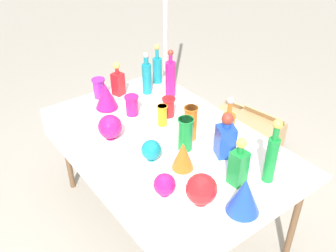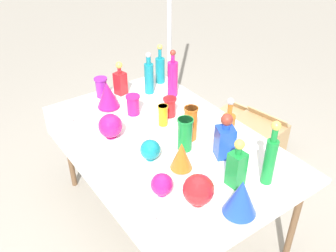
{
  "view_description": "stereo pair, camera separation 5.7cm",
  "coord_description": "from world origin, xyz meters",
  "px_view_note": "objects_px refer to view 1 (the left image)",
  "views": [
    {
      "loc": [
        1.63,
        -1.22,
        2.21
      ],
      "look_at": [
        0.0,
        0.0,
        0.86
      ],
      "focal_mm": 40.0,
      "sensor_mm": 36.0,
      "label": 1
    },
    {
      "loc": [
        1.66,
        -1.18,
        2.21
      ],
      "look_at": [
        0.0,
        0.0,
        0.86
      ],
      "focal_mm": 40.0,
      "sensor_mm": 36.0,
      "label": 2
    }
  ],
  "objects_px": {
    "fluted_vase_2": "(106,96)",
    "round_bowl_3": "(110,127)",
    "square_decanter_1": "(239,165)",
    "slender_vase_0": "(132,105)",
    "slender_vase_4": "(185,133)",
    "slender_vase_1": "(162,115)",
    "tall_bottle_2": "(170,77)",
    "tall_bottle_0": "(147,77)",
    "fluted_vase_0": "(183,156)",
    "slender_vase_2": "(169,106)",
    "cardboard_box_behind_right": "(237,128)",
    "round_bowl_2": "(151,150)",
    "tall_bottle_3": "(272,155)",
    "round_bowl_0": "(201,189)",
    "round_bowl_1": "(165,185)",
    "tall_bottle_1": "(228,126)",
    "square_decanter_0": "(118,82)",
    "slender_vase_5": "(191,122)",
    "fluted_vase_1": "(244,196)",
    "slender_vase_3": "(99,87)",
    "square_decanter_2": "(226,138)",
    "tall_bottle_4": "(157,68)",
    "cardboard_box_behind_left": "(252,139)",
    "canopy_pole": "(165,39)"
  },
  "relations": [
    {
      "from": "tall_bottle_4",
      "to": "fluted_vase_0",
      "type": "height_order",
      "value": "tall_bottle_4"
    },
    {
      "from": "round_bowl_3",
      "to": "square_decanter_1",
      "type": "bearing_deg",
      "value": 23.21
    },
    {
      "from": "tall_bottle_3",
      "to": "canopy_pole",
      "type": "relative_size",
      "value": 0.17
    },
    {
      "from": "slender_vase_3",
      "to": "fluted_vase_1",
      "type": "distance_m",
      "value": 1.53
    },
    {
      "from": "fluted_vase_1",
      "to": "round_bowl_0",
      "type": "xyz_separation_m",
      "value": [
        -0.18,
        -0.13,
        -0.02
      ]
    },
    {
      "from": "tall_bottle_1",
      "to": "slender_vase_1",
      "type": "distance_m",
      "value": 0.47
    },
    {
      "from": "tall_bottle_2",
      "to": "fluted_vase_2",
      "type": "xyz_separation_m",
      "value": [
        -0.12,
        -0.51,
        -0.05
      ]
    },
    {
      "from": "tall_bottle_4",
      "to": "slender_vase_3",
      "type": "relative_size",
      "value": 2.12
    },
    {
      "from": "tall_bottle_0",
      "to": "fluted_vase_0",
      "type": "bearing_deg",
      "value": -21.91
    },
    {
      "from": "tall_bottle_3",
      "to": "round_bowl_0",
      "type": "height_order",
      "value": "tall_bottle_3"
    },
    {
      "from": "square_decanter_0",
      "to": "round_bowl_1",
      "type": "bearing_deg",
      "value": -18.71
    },
    {
      "from": "slender_vase_3",
      "to": "fluted_vase_2",
      "type": "height_order",
      "value": "fluted_vase_2"
    },
    {
      "from": "tall_bottle_1",
      "to": "cardboard_box_behind_left",
      "type": "xyz_separation_m",
      "value": [
        -0.43,
        0.83,
        -0.71
      ]
    },
    {
      "from": "tall_bottle_2",
      "to": "tall_bottle_4",
      "type": "distance_m",
      "value": 0.25
    },
    {
      "from": "square_decanter_2",
      "to": "slender_vase_0",
      "type": "distance_m",
      "value": 0.78
    },
    {
      "from": "tall_bottle_3",
      "to": "canopy_pole",
      "type": "bearing_deg",
      "value": 162.57
    },
    {
      "from": "tall_bottle_4",
      "to": "round_bowl_1",
      "type": "bearing_deg",
      "value": -33.97
    },
    {
      "from": "tall_bottle_1",
      "to": "slender_vase_1",
      "type": "relative_size",
      "value": 2.16
    },
    {
      "from": "round_bowl_3",
      "to": "slender_vase_1",
      "type": "bearing_deg",
      "value": 78.06
    },
    {
      "from": "tall_bottle_1",
      "to": "fluted_vase_2",
      "type": "xyz_separation_m",
      "value": [
        -0.85,
        -0.42,
        -0.01
      ]
    },
    {
      "from": "cardboard_box_behind_left",
      "to": "tall_bottle_3",
      "type": "bearing_deg",
      "value": -47.06
    },
    {
      "from": "square_decanter_2",
      "to": "slender_vase_0",
      "type": "relative_size",
      "value": 2.03
    },
    {
      "from": "fluted_vase_2",
      "to": "slender_vase_4",
      "type": "bearing_deg",
      "value": 11.52
    },
    {
      "from": "square_decanter_2",
      "to": "round_bowl_1",
      "type": "bearing_deg",
      "value": -83.41
    },
    {
      "from": "square_decanter_0",
      "to": "round_bowl_0",
      "type": "relative_size",
      "value": 1.55
    },
    {
      "from": "square_decanter_0",
      "to": "fluted_vase_0",
      "type": "height_order",
      "value": "square_decanter_0"
    },
    {
      "from": "square_decanter_1",
      "to": "round_bowl_1",
      "type": "bearing_deg",
      "value": -114.14
    },
    {
      "from": "fluted_vase_0",
      "to": "round_bowl_3",
      "type": "relative_size",
      "value": 1.11
    },
    {
      "from": "slender_vase_4",
      "to": "slender_vase_1",
      "type": "bearing_deg",
      "value": 171.21
    },
    {
      "from": "tall_bottle_2",
      "to": "round_bowl_2",
      "type": "bearing_deg",
      "value": -45.34
    },
    {
      "from": "round_bowl_0",
      "to": "round_bowl_2",
      "type": "bearing_deg",
      "value": -179.89
    },
    {
      "from": "slender_vase_2",
      "to": "cardboard_box_behind_right",
      "type": "bearing_deg",
      "value": 101.11
    },
    {
      "from": "tall_bottle_4",
      "to": "slender_vase_4",
      "type": "distance_m",
      "value": 0.96
    },
    {
      "from": "slender_vase_0",
      "to": "slender_vase_4",
      "type": "bearing_deg",
      "value": 4.59
    },
    {
      "from": "round_bowl_2",
      "to": "round_bowl_1",
      "type": "bearing_deg",
      "value": -21.78
    },
    {
      "from": "tall_bottle_4",
      "to": "round_bowl_1",
      "type": "xyz_separation_m",
      "value": [
        1.12,
        -0.76,
        -0.06
      ]
    },
    {
      "from": "square_decanter_1",
      "to": "slender_vase_5",
      "type": "relative_size",
      "value": 1.3
    },
    {
      "from": "fluted_vase_2",
      "to": "canopy_pole",
      "type": "xyz_separation_m",
      "value": [
        -0.44,
        0.88,
        0.11
      ]
    },
    {
      "from": "slender_vase_4",
      "to": "round_bowl_3",
      "type": "height_order",
      "value": "slender_vase_4"
    },
    {
      "from": "slender_vase_2",
      "to": "slender_vase_3",
      "type": "distance_m",
      "value": 0.61
    },
    {
      "from": "fluted_vase_2",
      "to": "round_bowl_3",
      "type": "relative_size",
      "value": 1.23
    },
    {
      "from": "tall_bottle_2",
      "to": "canopy_pole",
      "type": "distance_m",
      "value": 0.67
    },
    {
      "from": "tall_bottle_1",
      "to": "slender_vase_1",
      "type": "height_order",
      "value": "tall_bottle_1"
    },
    {
      "from": "fluted_vase_0",
      "to": "round_bowl_1",
      "type": "xyz_separation_m",
      "value": [
        0.11,
        -0.21,
        -0.03
      ]
    },
    {
      "from": "fluted_vase_1",
      "to": "round_bowl_1",
      "type": "bearing_deg",
      "value": -144.94
    },
    {
      "from": "tall_bottle_2",
      "to": "square_decanter_2",
      "type": "bearing_deg",
      "value": -13.81
    },
    {
      "from": "tall_bottle_4",
      "to": "round_bowl_1",
      "type": "height_order",
      "value": "tall_bottle_4"
    },
    {
      "from": "square_decanter_1",
      "to": "slender_vase_0",
      "type": "xyz_separation_m",
      "value": [
        -0.99,
        -0.08,
        -0.05
      ]
    },
    {
      "from": "slender_vase_5",
      "to": "fluted_vase_2",
      "type": "xyz_separation_m",
      "value": [
        -0.67,
        -0.25,
        -0.02
      ]
    },
    {
      "from": "slender_vase_5",
      "to": "round_bowl_2",
      "type": "bearing_deg",
      "value": -84.53
    }
  ]
}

